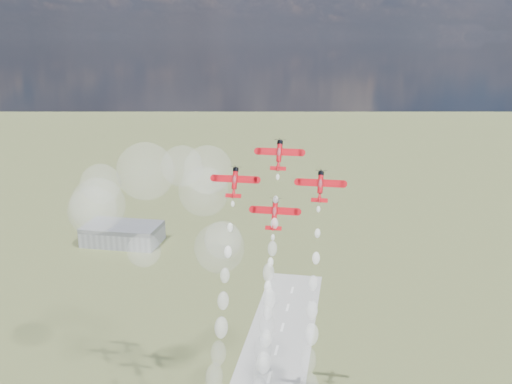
{
  "coord_description": "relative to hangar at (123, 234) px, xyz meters",
  "views": [
    {
      "loc": [
        28.9,
        -138.82,
        133.58
      ],
      "look_at": [
        2.32,
        6.93,
        90.97
      ],
      "focal_mm": 38.0,
      "sensor_mm": 36.0,
      "label": 1
    }
  ],
  "objects": [
    {
      "name": "plane_left",
      "position": [
        116.15,
        -173.18,
        87.25
      ],
      "size": [
        12.69,
        6.51,
        8.36
      ],
      "rotation": [
        1.09,
        0.0,
        0.0
      ],
      "color": "red",
      "rests_on": "ground"
    },
    {
      "name": "smoke_trail_left",
      "position": [
        116.07,
        -195.99,
        43.47
      ],
      "size": [
        5.58,
        27.34,
        50.91
      ],
      "color": "white",
      "rests_on": "plane_left"
    },
    {
      "name": "plane_lead",
      "position": [
        128.32,
        -169.25,
        94.81
      ],
      "size": [
        12.69,
        6.51,
        8.36
      ],
      "rotation": [
        1.09,
        0.0,
        0.0
      ],
      "color": "red",
      "rests_on": "ground"
    },
    {
      "name": "plane_slot",
      "position": [
        128.32,
        -177.12,
        79.7
      ],
      "size": [
        12.69,
        6.51,
        8.36
      ],
      "rotation": [
        1.09,
        0.0,
        0.0
      ],
      "color": "red",
      "rests_on": "ground"
    },
    {
      "name": "smoke_trail_lead",
      "position": [
        128.37,
        -192.22,
        50.84
      ],
      "size": [
        5.24,
        27.92,
        51.27
      ],
      "color": "white",
      "rests_on": "plane_lead"
    },
    {
      "name": "plane_right",
      "position": [
        140.49,
        -173.18,
        87.25
      ],
      "size": [
        12.69,
        6.51,
        8.36
      ],
      "rotation": [
        1.09,
        0.0,
        0.0
      ],
      "color": "red",
      "rests_on": "ground"
    },
    {
      "name": "hangar",
      "position": [
        0.0,
        0.0,
        0.0
      ],
      "size": [
        50.0,
        28.0,
        13.0
      ],
      "color": "gray",
      "rests_on": "ground"
    },
    {
      "name": "smoke_trail_right",
      "position": [
        140.72,
        -196.1,
        43.67
      ],
      "size": [
        5.44,
        28.3,
        50.23
      ],
      "color": "white",
      "rests_on": "plane_right"
    },
    {
      "name": "drifted_smoke_cloud",
      "position": [
        84.49,
        -155.28,
        75.55
      ],
      "size": [
        62.26,
        39.26,
        42.25
      ],
      "color": "white",
      "rests_on": "ground"
    }
  ]
}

